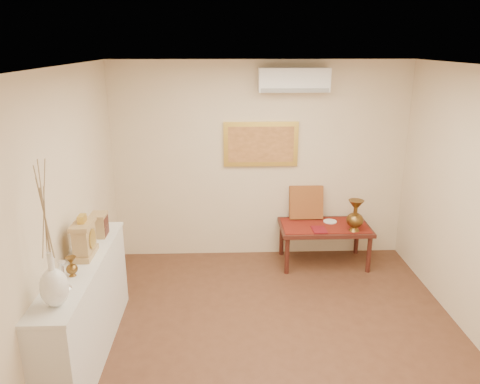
{
  "coord_description": "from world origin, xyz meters",
  "views": [
    {
      "loc": [
        -0.51,
        -3.93,
        2.9
      ],
      "look_at": [
        -0.32,
        1.15,
        1.27
      ],
      "focal_mm": 35.0,
      "sensor_mm": 36.0,
      "label": 1
    }
  ],
  "objects_px": {
    "white_vase": "(48,238)",
    "mantel_clock": "(84,239)",
    "display_ledge": "(86,309)",
    "wooden_chest": "(99,225)",
    "brass_urn_tall": "(355,212)",
    "low_table": "(324,230)"
  },
  "relations": [
    {
      "from": "display_ledge",
      "to": "brass_urn_tall",
      "type": "bearing_deg",
      "value": 29.07
    },
    {
      "from": "white_vase",
      "to": "display_ledge",
      "type": "relative_size",
      "value": 0.56
    },
    {
      "from": "mantel_clock",
      "to": "low_table",
      "type": "height_order",
      "value": "mantel_clock"
    },
    {
      "from": "white_vase",
      "to": "mantel_clock",
      "type": "height_order",
      "value": "white_vase"
    },
    {
      "from": "brass_urn_tall",
      "to": "display_ledge",
      "type": "height_order",
      "value": "brass_urn_tall"
    },
    {
      "from": "display_ledge",
      "to": "wooden_chest",
      "type": "height_order",
      "value": "wooden_chest"
    },
    {
      "from": "brass_urn_tall",
      "to": "wooden_chest",
      "type": "relative_size",
      "value": 2.06
    },
    {
      "from": "low_table",
      "to": "brass_urn_tall",
      "type": "bearing_deg",
      "value": -30.54
    },
    {
      "from": "wooden_chest",
      "to": "brass_urn_tall",
      "type": "bearing_deg",
      "value": 19.45
    },
    {
      "from": "brass_urn_tall",
      "to": "wooden_chest",
      "type": "xyz_separation_m",
      "value": [
        -2.99,
        -1.06,
        0.29
      ]
    },
    {
      "from": "brass_urn_tall",
      "to": "mantel_clock",
      "type": "height_order",
      "value": "mantel_clock"
    },
    {
      "from": "brass_urn_tall",
      "to": "display_ledge",
      "type": "distance_m",
      "value": 3.47
    },
    {
      "from": "white_vase",
      "to": "display_ledge",
      "type": "distance_m",
      "value": 1.29
    },
    {
      "from": "wooden_chest",
      "to": "low_table",
      "type": "distance_m",
      "value": 3.0
    },
    {
      "from": "mantel_clock",
      "to": "wooden_chest",
      "type": "relative_size",
      "value": 1.68
    },
    {
      "from": "white_vase",
      "to": "low_table",
      "type": "height_order",
      "value": "white_vase"
    },
    {
      "from": "display_ledge",
      "to": "mantel_clock",
      "type": "relative_size",
      "value": 4.93
    },
    {
      "from": "low_table",
      "to": "display_ledge",
      "type": "bearing_deg",
      "value": -144.9
    },
    {
      "from": "brass_urn_tall",
      "to": "display_ledge",
      "type": "bearing_deg",
      "value": -150.93
    },
    {
      "from": "white_vase",
      "to": "low_table",
      "type": "distance_m",
      "value": 3.87
    },
    {
      "from": "brass_urn_tall",
      "to": "wooden_chest",
      "type": "bearing_deg",
      "value": -160.55
    },
    {
      "from": "white_vase",
      "to": "wooden_chest",
      "type": "height_order",
      "value": "white_vase"
    }
  ]
}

